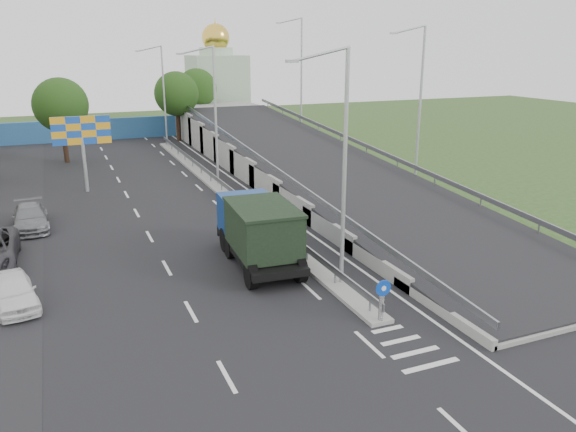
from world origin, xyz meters
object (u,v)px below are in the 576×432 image
billboard (82,135)px  lamp_post_mid (213,109)px  lamp_post_far (162,90)px  sign_bollard (382,300)px  dump_truck (258,229)px  parked_car_d (30,217)px  church (217,84)px  lamp_post_near (341,158)px  parked_car_a (14,291)px

billboard → lamp_post_mid: bearing=-12.4°
lamp_post_far → sign_bollard: bearing=-90.1°
billboard → lamp_post_far: bearing=63.2°
dump_truck → parked_car_d: 14.63m
lamp_post_mid → billboard: 9.47m
lamp_post_mid → church: bearing=73.8°
lamp_post_near → parked_car_a: lamp_post_near is taller
lamp_post_far → church: (9.89, 14.00, -0.50)m
church → billboard: size_ratio=2.51×
parked_car_d → dump_truck: bearing=-47.0°
lamp_post_near → parked_car_a: size_ratio=2.55×
sign_bollard → church: (10.00, 57.83, 4.28)m
church → dump_truck: size_ratio=1.87×
lamp_post_far → parked_car_a: (-13.12, -36.71, -5.14)m
lamp_post_mid → billboard: (-9.11, 2.00, -1.62)m
sign_bollard → parked_car_d: size_ratio=0.36×
lamp_post_far → dump_truck: size_ratio=1.37×
church → parked_car_a: (-23.01, -50.71, -4.64)m
lamp_post_near → lamp_post_far: 40.00m
sign_bollard → church: bearing=80.2°
lamp_post_near → parked_car_a: bearing=165.9°
lamp_post_far → church: bearing=54.8°
sign_bollard → billboard: bearing=109.2°
church → parked_car_a: church is taller
lamp_post_near → church: size_ratio=0.73×
parked_car_a → parked_car_d: 10.90m
billboard → church: bearing=59.3°
sign_bollard → billboard: billboard is taller
billboard → lamp_post_near: bearing=-67.5°
lamp_post_near → parked_car_d: bearing=131.9°
church → lamp_post_mid: bearing=-106.2°
lamp_post_near → lamp_post_far: size_ratio=1.00×
parked_car_d → lamp_post_near: bearing=-50.7°
lamp_post_near → parked_car_d: lamp_post_near is taller
sign_bollard → lamp_post_mid: 24.30m
lamp_post_far → parked_car_d: bearing=-116.2°
billboard → dump_truck: size_ratio=0.75×
billboard → parked_car_d: size_ratio=1.17×
sign_bollard → parked_car_a: 14.84m
lamp_post_mid → lamp_post_far: bearing=90.0°
billboard → sign_bollard: bearing=-70.8°
lamp_post_near → lamp_post_mid: size_ratio=1.00×
parked_car_d → lamp_post_far: bearing=61.1°
dump_truck → lamp_post_mid: bearing=85.5°
sign_bollard → parked_car_a: size_ratio=0.42×
parked_car_d → lamp_post_mid: bearing=21.9°
billboard → parked_car_a: bearing=-102.1°
dump_truck → church: bearing=80.0°
lamp_post_near → church: 54.90m
lamp_post_mid → parked_car_d: size_ratio=2.15×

